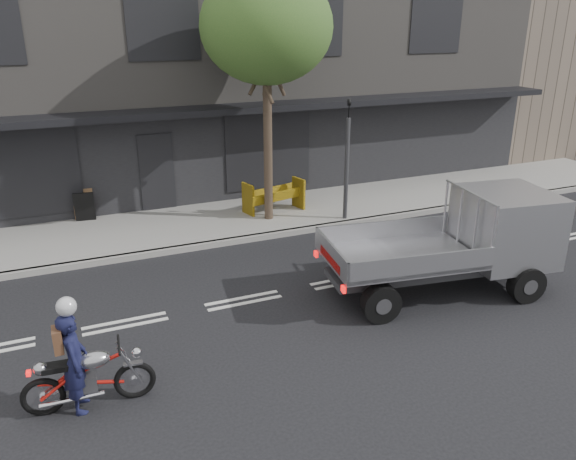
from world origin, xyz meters
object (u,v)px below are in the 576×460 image
(flatbed_ute, at_px, (487,232))
(construction_barrier, at_px, (277,198))
(street_tree, at_px, (266,28))
(sandwich_board, at_px, (84,207))
(traffic_light_pole, at_px, (347,167))
(rider, at_px, (75,363))
(motorcycle, at_px, (88,376))

(flatbed_ute, bearing_deg, construction_barrier, 120.85)
(street_tree, distance_m, sandwich_board, 6.97)
(sandwich_board, bearing_deg, traffic_light_pole, -14.65)
(construction_barrier, height_order, sandwich_board, construction_barrier)
(street_tree, height_order, sandwich_board, street_tree)
(street_tree, xyz_separation_m, rider, (-5.55, -6.48, -4.48))
(street_tree, xyz_separation_m, traffic_light_pole, (2.00, -0.85, -3.63))
(traffic_light_pole, height_order, rider, traffic_light_pole)
(traffic_light_pole, distance_m, motorcycle, 9.37)
(motorcycle, distance_m, sandwich_board, 8.27)
(sandwich_board, bearing_deg, construction_barrier, -9.51)
(motorcycle, bearing_deg, rider, -175.26)
(traffic_light_pole, height_order, construction_barrier, traffic_light_pole)
(street_tree, height_order, rider, street_tree)
(sandwich_board, bearing_deg, motorcycle, -87.67)
(traffic_light_pole, xyz_separation_m, sandwich_board, (-6.83, 2.61, -1.07))
(rider, relative_size, construction_barrier, 0.93)
(traffic_light_pole, height_order, flatbed_ute, traffic_light_pole)
(traffic_light_pole, xyz_separation_m, flatbed_ute, (0.80, -4.73, -0.39))
(construction_barrier, relative_size, sandwich_board, 2.00)
(motorcycle, bearing_deg, flatbed_ute, 11.06)
(street_tree, height_order, traffic_light_pole, street_tree)
(rider, bearing_deg, sandwich_board, -0.24)
(street_tree, height_order, motorcycle, street_tree)
(traffic_light_pole, relative_size, rider, 2.19)
(traffic_light_pole, distance_m, sandwich_board, 7.39)
(rider, xyz_separation_m, flatbed_ute, (8.35, 0.91, 0.47))
(flatbed_ute, distance_m, construction_barrier, 6.38)
(street_tree, relative_size, sandwich_board, 7.86)
(street_tree, bearing_deg, construction_barrier, 37.96)
(motorcycle, distance_m, construction_barrier, 8.90)
(street_tree, distance_m, traffic_light_pole, 4.23)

